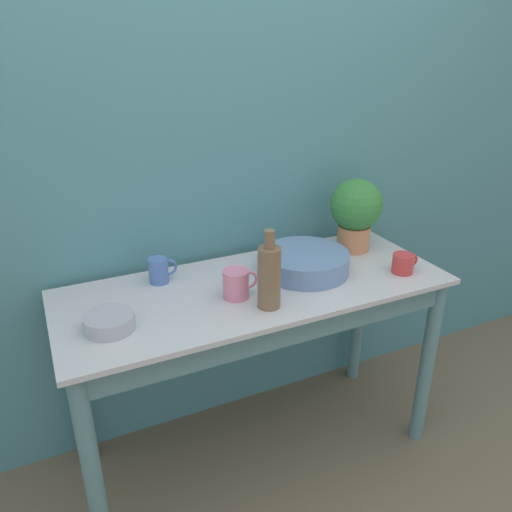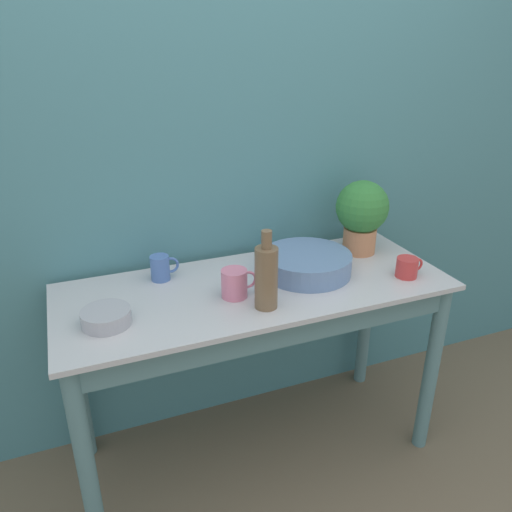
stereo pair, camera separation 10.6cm
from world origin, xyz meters
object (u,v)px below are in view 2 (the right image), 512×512
potted_plant (362,212)px  bottle_tall (266,276)px  bowl_wash_large (307,263)px  mug_pink (235,283)px  mug_blue (161,268)px  bowl_small_steel (106,317)px  mug_red (407,267)px

potted_plant → bottle_tall: (-0.56, -0.30, -0.06)m
bowl_wash_large → mug_pink: mug_pink is taller
bottle_tall → mug_pink: (-0.08, 0.11, -0.07)m
mug_blue → bowl_small_steel: (-0.23, -0.26, -0.02)m
bottle_tall → bowl_small_steel: (-0.53, 0.08, -0.09)m
potted_plant → mug_pink: potted_plant is taller
bowl_wash_large → bowl_small_steel: size_ratio=2.18×
bowl_wash_large → mug_pink: size_ratio=2.64×
mug_blue → potted_plant: bearing=-3.2°
bowl_wash_large → mug_red: (0.35, -0.17, -0.00)m
mug_pink → mug_blue: bearing=133.3°
potted_plant → bottle_tall: potted_plant is taller
potted_plant → mug_blue: 0.87m
bowl_wash_large → bottle_tall: bottle_tall is taller
bowl_small_steel → bowl_wash_large: bearing=7.7°
bowl_wash_large → mug_blue: mug_blue is taller
potted_plant → bottle_tall: size_ratio=1.12×
potted_plant → bowl_wash_large: size_ratio=0.90×
mug_red → potted_plant: bearing=99.0°
potted_plant → mug_blue: potted_plant is taller
mug_red → mug_blue: 0.96m
potted_plant → bowl_small_steel: size_ratio=1.96×
bottle_tall → mug_red: (0.60, 0.02, -0.08)m
bowl_wash_large → mug_blue: 0.57m
mug_blue → mug_red: bearing=-19.9°
mug_red → bowl_small_steel: (-1.13, 0.07, -0.01)m
mug_red → bowl_small_steel: 1.14m
bowl_wash_large → mug_pink: (-0.33, -0.08, 0.01)m
bottle_tall → bowl_small_steel: 0.54m
bottle_tall → mug_pink: bottle_tall is taller
mug_pink → potted_plant: bearing=16.3°
mug_pink → bowl_small_steel: bearing=-176.7°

